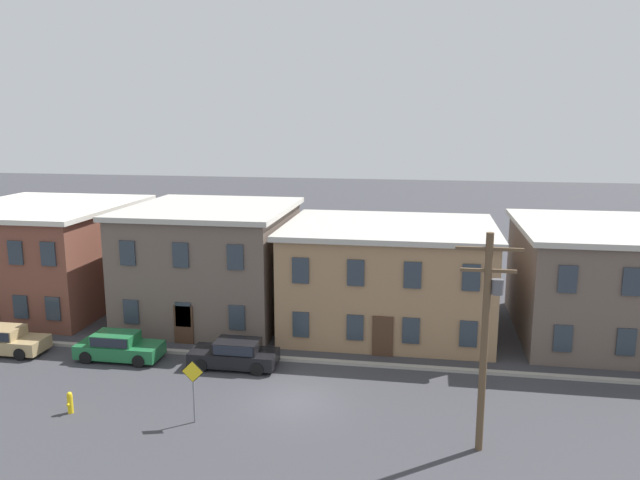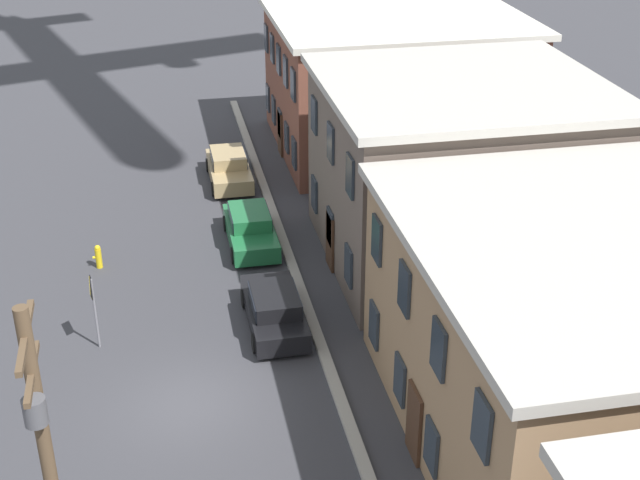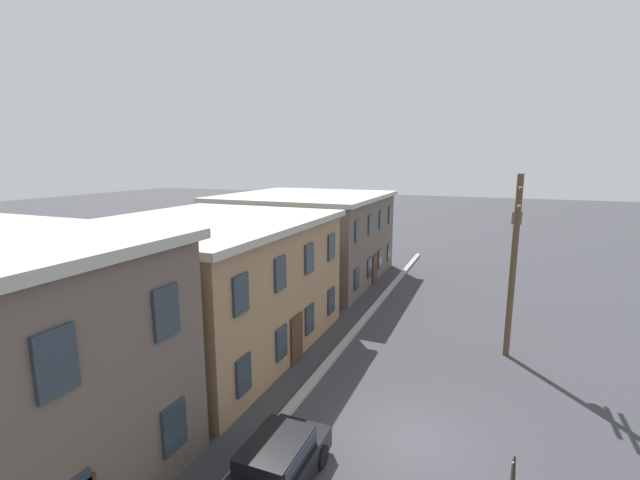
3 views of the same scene
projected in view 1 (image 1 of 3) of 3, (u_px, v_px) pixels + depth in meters
ground_plane at (294, 400)px, 28.01m from camera, size 200.00×200.00×0.00m
kerb_strip at (312, 361)px, 32.35m from camera, size 56.00×0.36×0.16m
apartment_corner at (45, 254)px, 41.94m from camera, size 10.76×12.05×6.77m
apartment_midblock at (212, 262)px, 39.07m from camera, size 9.81×10.26×7.09m
apartment_far at (389, 276)px, 37.14m from camera, size 12.27×9.90×6.31m
apartment_annex at (627, 282)px, 35.61m from camera, size 12.48×11.37×6.48m
car_tan at (4, 339)px, 33.53m from camera, size 4.40×1.92×1.43m
car_green at (118, 345)px, 32.61m from camera, size 4.40×1.92×1.43m
car_black at (235, 353)px, 31.57m from camera, size 4.40×1.92×1.43m
caution_sign at (193, 381)px, 25.64m from camera, size 0.96×0.08×2.74m
utility_pole at (486, 331)px, 22.96m from camera, size 2.40×0.44×8.47m
fire_hydrant at (70, 402)px, 26.73m from camera, size 0.24×0.34×0.96m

